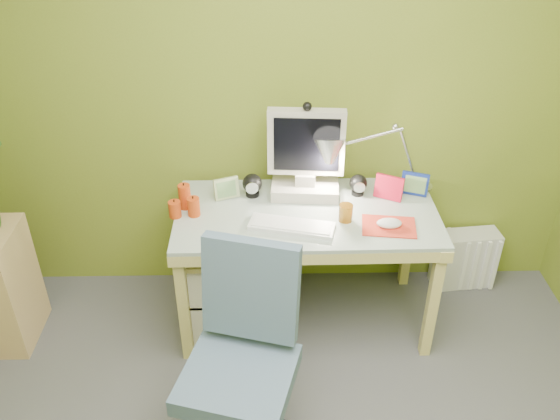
{
  "coord_description": "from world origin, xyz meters",
  "views": [
    {
      "loc": [
        -0.04,
        -1.21,
        2.28
      ],
      "look_at": [
        0.0,
        1.0,
        0.85
      ],
      "focal_mm": 38.0,
      "sensor_mm": 36.0,
      "label": 1
    }
  ],
  "objects_px": {
    "desk": "(305,267)",
    "side_ledge": "(3,287)",
    "desk_lamp": "(397,142)",
    "task_chair": "(238,377)",
    "radiator": "(464,259)",
    "monitor": "(306,150)"
  },
  "relations": [
    {
      "from": "desk",
      "to": "side_ledge",
      "type": "height_order",
      "value": "desk"
    },
    {
      "from": "desk_lamp",
      "to": "task_chair",
      "type": "bearing_deg",
      "value": -120.75
    },
    {
      "from": "desk_lamp",
      "to": "radiator",
      "type": "distance_m",
      "value": 0.94
    },
    {
      "from": "desk_lamp",
      "to": "radiator",
      "type": "xyz_separation_m",
      "value": [
        0.49,
        0.09,
        -0.8
      ]
    },
    {
      "from": "side_ledge",
      "to": "radiator",
      "type": "bearing_deg",
      "value": 8.65
    },
    {
      "from": "desk",
      "to": "radiator",
      "type": "distance_m",
      "value": 1.0
    },
    {
      "from": "task_chair",
      "to": "radiator",
      "type": "distance_m",
      "value": 1.69
    },
    {
      "from": "desk_lamp",
      "to": "task_chair",
      "type": "xyz_separation_m",
      "value": [
        -0.77,
        -1.0,
        -0.53
      ]
    },
    {
      "from": "monitor",
      "to": "desk_lamp",
      "type": "distance_m",
      "value": 0.45
    },
    {
      "from": "monitor",
      "to": "task_chair",
      "type": "distance_m",
      "value": 1.16
    },
    {
      "from": "desk",
      "to": "desk_lamp",
      "type": "relative_size",
      "value": 2.27
    },
    {
      "from": "task_chair",
      "to": "radiator",
      "type": "xyz_separation_m",
      "value": [
        1.26,
        1.09,
        -0.27
      ]
    },
    {
      "from": "task_chair",
      "to": "monitor",
      "type": "bearing_deg",
      "value": 88.16
    },
    {
      "from": "monitor",
      "to": "desk_lamp",
      "type": "bearing_deg",
      "value": 4.19
    },
    {
      "from": "side_ledge",
      "to": "radiator",
      "type": "height_order",
      "value": "side_ledge"
    },
    {
      "from": "monitor",
      "to": "task_chair",
      "type": "relative_size",
      "value": 0.56
    },
    {
      "from": "desk",
      "to": "side_ledge",
      "type": "bearing_deg",
      "value": -176.51
    },
    {
      "from": "desk",
      "to": "task_chair",
      "type": "height_order",
      "value": "task_chair"
    },
    {
      "from": "desk",
      "to": "desk_lamp",
      "type": "xyz_separation_m",
      "value": [
        0.45,
        0.18,
        0.63
      ]
    },
    {
      "from": "radiator",
      "to": "desk_lamp",
      "type": "bearing_deg",
      "value": -175.69
    },
    {
      "from": "desk_lamp",
      "to": "side_ledge",
      "type": "xyz_separation_m",
      "value": [
        -1.99,
        -0.29,
        -0.65
      ]
    },
    {
      "from": "radiator",
      "to": "task_chair",
      "type": "bearing_deg",
      "value": -145.1
    }
  ]
}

